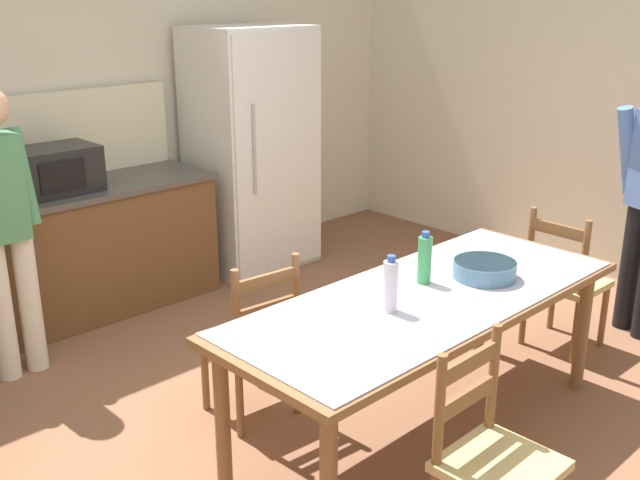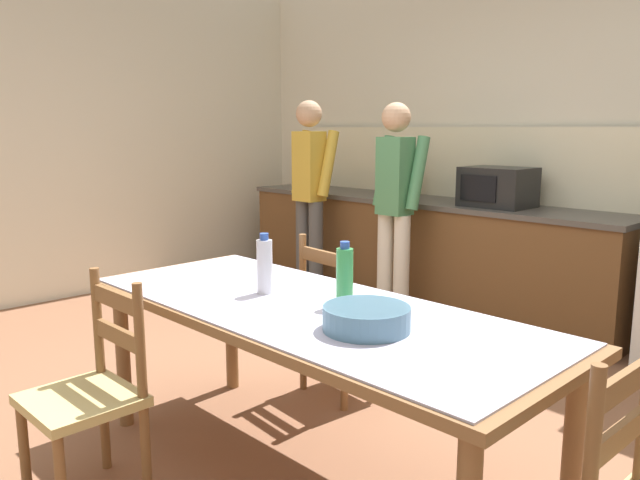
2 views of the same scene
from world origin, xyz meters
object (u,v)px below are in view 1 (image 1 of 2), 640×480
Objects in this scene: refrigerator at (252,150)px; chair_head_end at (564,282)px; microwave at (57,170)px; bottle_off_centre at (425,259)px; bottle_near_centre at (390,286)px; dining_table at (426,309)px; person_at_counter at (3,220)px; chair_side_near_left at (492,459)px; chair_side_far_left at (253,339)px; serving_bowl at (485,268)px.

refrigerator reaches higher than chair_head_end.
microwave is 1.85× the size of bottle_off_centre.
chair_head_end is at bearing 0.37° from bottle_near_centre.
bottle_near_centre reaches higher than chair_head_end.
dining_table is 0.25m from bottle_off_centre.
dining_table is 1.31× the size of person_at_counter.
bottle_near_centre and bottle_off_centre have the same top height.
person_at_counter is (-2.17, -0.50, -0.00)m from refrigerator.
refrigerator reaches higher than bottle_near_centre.
chair_side_near_left and chair_head_end have the same top height.
bottle_off_centre is 0.30× the size of chair_head_end.
bottle_near_centre is 0.30× the size of chair_head_end.
bottle_off_centre is 0.98m from chair_side_far_left.
chair_head_end is (1.67, 0.01, -0.45)m from bottle_near_centre.
chair_side_far_left is at bearing -151.91° from person_at_counter.
serving_bowl is 2.64m from person_at_counter.
chair_side_far_left is (-0.89, 0.79, -0.38)m from serving_bowl.
serving_bowl is at bearing -9.28° from dining_table.
chair_head_end is at bearing -4.47° from bottle_off_centre.
chair_side_near_left is at bearing -142.72° from serving_bowl.
chair_side_far_left is at bearing 138.43° from serving_bowl.
chair_side_near_left is 2.91m from person_at_counter.
dining_table is at bearing -76.07° from microwave.
dining_table is 6.88× the size of serving_bowl.
refrigerator reaches higher than bottle_off_centre.
dining_table is 2.42× the size of chair_head_end.
microwave is 2.57m from bottle_off_centre.
dining_table is 0.41m from serving_bowl.
refrigerator is 2.09× the size of chair_head_end.
microwave is 0.55× the size of chair_side_near_left.
refrigerator is 3.80× the size of microwave.
serving_bowl is at bearing -68.76° from microwave.
refrigerator is 2.83m from bottle_near_centre.
microwave is 1.85× the size of bottle_near_centre.
refrigerator is at bearing -77.06° from person_at_counter.
refrigerator reaches higher than person_at_counter.
chair_side_near_left is at bearing -106.52° from bottle_near_centre.
serving_bowl is at bearing 36.41° from chair_side_near_left.
bottle_off_centre is at bearing -109.44° from refrigerator.
bottle_off_centre is 2.34m from person_at_counter.
bottle_off_centre is at bearing -73.11° from microwave.
person_at_counter is (-1.21, 2.04, 0.26)m from dining_table.
dining_table is 0.92m from chair_side_far_left.
microwave is 2.66m from dining_table.
bottle_off_centre is 1.36m from chair_head_end.
bottle_off_centre is (0.11, 0.11, 0.20)m from dining_table.
chair_side_near_left is (-0.49, -0.73, -0.25)m from dining_table.
bottle_near_centre is 0.16× the size of person_at_counter.
microwave is 0.55× the size of chair_side_far_left.
bottle_near_centre is at bearing 174.69° from serving_bowl.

